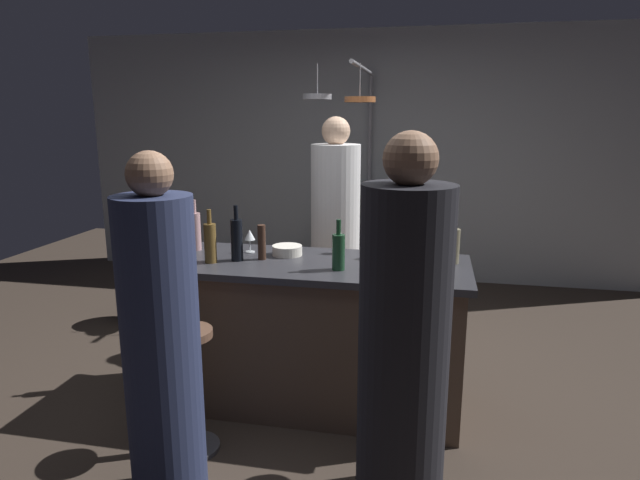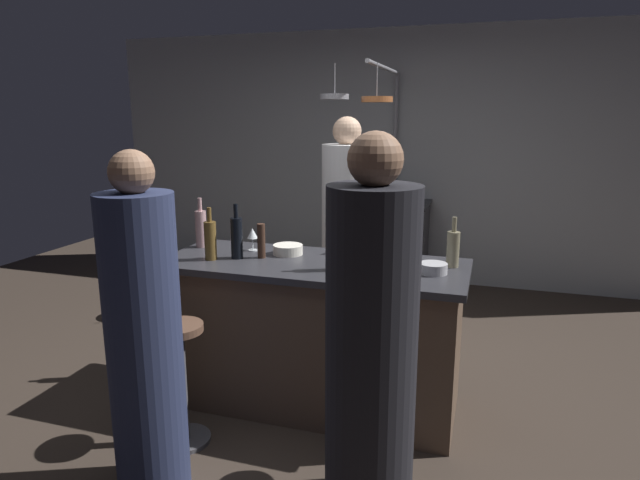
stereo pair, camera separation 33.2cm
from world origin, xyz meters
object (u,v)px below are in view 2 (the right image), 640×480
at_px(wine_bottle_green, 333,251).
at_px(wine_bottle_amber, 210,240).
at_px(wine_bottle_white, 453,248).
at_px(wine_glass_by_chef, 341,237).
at_px(pepper_mill, 261,241).
at_px(bar_stool_right, 377,410).
at_px(mixing_bowl_ceramic, 288,250).
at_px(chef, 346,242).
at_px(guest_left, 144,341).
at_px(stove_range, 388,245).
at_px(wine_bottle_rose, 201,228).
at_px(guest_right, 371,367).
at_px(wine_glass_near_left_guest, 252,234).
at_px(wine_bottle_dark, 237,237).
at_px(potted_plant, 161,283).
at_px(mixing_bowl_steel, 433,268).
at_px(bar_stool_left, 181,378).
at_px(wine_glass_near_right_guest, 373,243).

height_order(wine_bottle_green, wine_bottle_amber, wine_bottle_amber).
bearing_deg(wine_bottle_white, wine_glass_by_chef, 172.03).
height_order(pepper_mill, wine_bottle_white, wine_bottle_white).
distance_m(bar_stool_right, mixing_bowl_ceramic, 1.18).
bearing_deg(bar_stool_right, chef, 110.15).
distance_m(guest_left, wine_bottle_amber, 0.91).
bearing_deg(chef, bar_stool_right, -69.85).
bearing_deg(stove_range, wine_bottle_rose, -109.30).
distance_m(guest_left, mixing_bowl_ceramic, 1.16).
height_order(guest_right, wine_glass_near_left_guest, guest_right).
distance_m(wine_bottle_white, wine_bottle_dark, 1.27).
xyz_separation_m(wine_bottle_amber, wine_bottle_dark, (0.14, 0.07, 0.01)).
bearing_deg(mixing_bowl_ceramic, wine_bottle_green, -35.16).
distance_m(stove_range, wine_glass_by_chef, 2.28).
xyz_separation_m(potted_plant, wine_glass_near_left_guest, (1.30, -0.88, 0.71)).
height_order(chef, pepper_mill, chef).
bearing_deg(mixing_bowl_steel, wine_bottle_white, 61.87).
height_order(bar_stool_left, wine_bottle_amber, wine_bottle_amber).
distance_m(potted_plant, wine_bottle_white, 2.78).
bearing_deg(guest_right, mixing_bowl_ceramic, 124.29).
height_order(stove_range, wine_bottle_white, wine_bottle_white).
distance_m(guest_left, wine_bottle_white, 1.72).
xyz_separation_m(chef, wine_glass_near_left_guest, (-0.40, -0.80, 0.20)).
bearing_deg(bar_stool_right, wine_bottle_dark, 150.18).
relative_size(guest_right, wine_bottle_dark, 5.10).
bearing_deg(potted_plant, wine_bottle_dark, -39.86).
relative_size(wine_glass_near_right_guest, mixing_bowl_steel, 0.95).
distance_m(potted_plant, wine_bottle_amber, 1.79).
bearing_deg(wine_bottle_amber, wine_bottle_rose, 128.77).
xyz_separation_m(wine_bottle_amber, wine_glass_near_left_guest, (0.15, 0.28, -0.02)).
xyz_separation_m(wine_bottle_green, mixing_bowl_ceramic, (-0.36, 0.26, -0.08)).
distance_m(stove_range, bar_stool_right, 3.12).
bearing_deg(guest_right, wine_bottle_green, 115.05).
bearing_deg(guest_left, mixing_bowl_steel, 39.09).
bearing_deg(wine_bottle_rose, pepper_mill, -16.10).
bearing_deg(guest_left, wine_glass_by_chef, 64.38).
xyz_separation_m(mixing_bowl_ceramic, mixing_bowl_steel, (0.91, -0.15, -0.00)).
distance_m(wine_glass_near_left_guest, mixing_bowl_ceramic, 0.26).
bearing_deg(mixing_bowl_steel, bar_stool_right, -106.36).
bearing_deg(wine_bottle_dark, chef, 67.46).
bearing_deg(bar_stool_right, wine_bottle_amber, 156.34).
relative_size(guest_left, pepper_mill, 7.65).
bearing_deg(wine_bottle_white, potted_plant, 160.88).
height_order(wine_glass_near_right_guest, wine_glass_near_left_guest, same).
height_order(stove_range, chef, chef).
relative_size(chef, potted_plant, 3.34).
xyz_separation_m(wine_bottle_rose, mixing_bowl_steel, (1.51, -0.16, -0.10)).
relative_size(chef, wine_bottle_amber, 5.51).
distance_m(potted_plant, wine_bottle_dark, 1.84).
height_order(guest_right, mixing_bowl_steel, guest_right).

